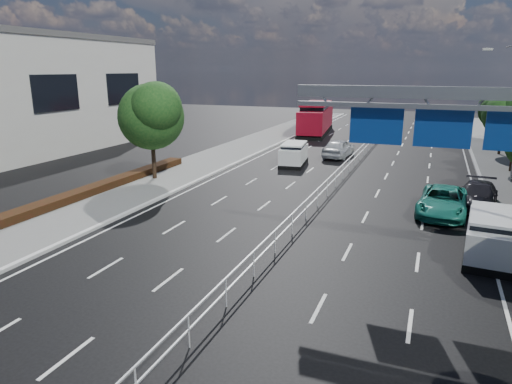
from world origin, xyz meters
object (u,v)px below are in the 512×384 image
(parked_car_dark, at_px, (478,196))
(near_car_dark, at_px, (318,124))
(red_bus, at_px, (316,117))
(near_car_silver, at_px, (339,148))
(white_minivan, at_px, (294,154))
(overhead_gantry, at_px, (466,122))
(parked_car_teal, at_px, (443,201))
(silver_minivan, at_px, (492,236))

(parked_car_dark, bearing_deg, near_car_dark, 125.82)
(red_bus, xyz_separation_m, near_car_silver, (5.63, -14.10, -1.08))
(white_minivan, distance_m, parked_car_dark, 14.85)
(overhead_gantry, xyz_separation_m, white_minivan, (-11.29, 16.38, -4.73))
(overhead_gantry, bearing_deg, red_bus, 112.12)
(overhead_gantry, relative_size, near_car_silver, 2.16)
(red_bus, distance_m, parked_car_teal, 31.43)
(near_car_silver, bearing_deg, red_bus, -62.93)
(near_car_silver, relative_size, parked_car_teal, 0.92)
(red_bus, relative_size, silver_minivan, 2.69)
(near_car_dark, bearing_deg, silver_minivan, 112.20)
(red_bus, relative_size, near_car_dark, 2.76)
(red_bus, bearing_deg, parked_car_dark, -65.89)
(red_bus, height_order, parked_car_dark, red_bus)
(near_car_dark, xyz_separation_m, parked_car_teal, (14.50, -31.41, -0.02))
(red_bus, relative_size, near_car_silver, 2.61)
(overhead_gantry, distance_m, parked_car_teal, 8.47)
(parked_car_teal, relative_size, parked_car_dark, 1.09)
(near_car_silver, bearing_deg, white_minivan, 64.78)
(white_minivan, height_order, red_bus, red_bus)
(near_car_silver, relative_size, silver_minivan, 1.03)
(near_car_silver, bearing_deg, parked_car_dark, 135.63)
(red_bus, bearing_deg, white_minivan, -88.11)
(overhead_gantry, bearing_deg, white_minivan, 124.57)
(red_bus, bearing_deg, overhead_gantry, -74.97)
(white_minivan, relative_size, near_car_dark, 0.95)
(white_minivan, xyz_separation_m, silver_minivan, (12.85, -14.78, 0.04))
(overhead_gantry, relative_size, white_minivan, 2.40)
(overhead_gantry, distance_m, parked_car_dark, 10.33)
(red_bus, xyz_separation_m, silver_minivan, (15.80, -33.42, -0.98))
(near_car_silver, height_order, silver_minivan, silver_minivan)
(near_car_dark, distance_m, parked_car_teal, 34.59)
(white_minivan, bearing_deg, overhead_gantry, -62.64)
(red_bus, xyz_separation_m, parked_car_teal, (14.00, -28.12, -1.17))
(near_car_silver, xyz_separation_m, silver_minivan, (10.17, -19.32, 0.10))
(white_minivan, xyz_separation_m, parked_car_dark, (12.85, -7.44, -0.19))
(near_car_dark, relative_size, parked_car_dark, 0.95)
(near_car_dark, bearing_deg, parked_car_dark, 117.29)
(silver_minivan, distance_m, parked_car_dark, 7.34)
(red_bus, bearing_deg, near_car_dark, 91.54)
(overhead_gantry, relative_size, parked_car_dark, 2.17)
(silver_minivan, bearing_deg, white_minivan, 136.13)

